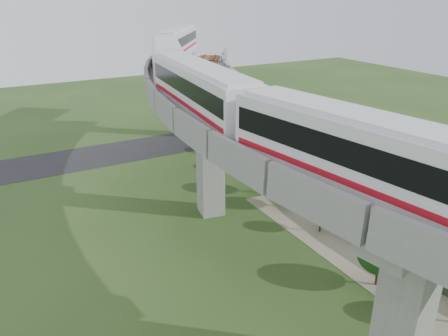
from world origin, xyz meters
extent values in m
plane|color=#2C491D|center=(0.00, 0.00, 0.00)|extent=(160.00, 160.00, 0.00)
cube|color=gray|center=(14.00, -2.00, 0.02)|extent=(18.00, 26.00, 0.04)
cube|color=#232326|center=(0.00, 30.00, 0.01)|extent=(60.00, 8.00, 0.03)
cube|color=#99968E|center=(9.12, 31.80, 4.20)|extent=(2.86, 2.93, 8.40)
cube|color=#99968E|center=(9.12, 31.80, 9.00)|extent=(7.21, 5.74, 1.20)
cube|color=#99968E|center=(0.91, 10.42, 4.20)|extent=(2.35, 2.51, 8.40)
cube|color=#99968E|center=(0.91, 10.42, 9.00)|extent=(7.31, 3.58, 1.20)
cube|color=#99968E|center=(0.91, -10.42, 4.20)|extent=(2.35, 2.51, 8.40)
cube|color=#99968E|center=(0.91, -10.42, 9.00)|extent=(7.31, 3.58, 1.20)
cube|color=gray|center=(6.19, 26.54, 10.00)|extent=(16.42, 20.91, 0.80)
cube|color=gray|center=(2.33, 28.44, 10.90)|extent=(8.66, 17.08, 1.00)
cube|color=gray|center=(10.04, 24.64, 10.90)|extent=(8.66, 17.08, 1.00)
cube|color=brown|center=(4.21, 27.51, 10.46)|extent=(10.68, 18.08, 0.12)
cube|color=black|center=(4.21, 27.51, 10.58)|extent=(9.69, 17.59, 0.12)
cube|color=brown|center=(8.16, 25.56, 10.46)|extent=(10.68, 18.08, 0.12)
cube|color=black|center=(8.16, 25.56, 10.58)|extent=(9.69, 17.59, 0.12)
cube|color=gray|center=(0.70, 9.13, 10.00)|extent=(11.77, 20.03, 0.80)
cube|color=gray|center=(-3.55, 9.78, 10.90)|extent=(3.22, 18.71, 1.00)
cube|color=gray|center=(4.95, 8.47, 10.90)|extent=(3.22, 18.71, 1.00)
cube|color=brown|center=(-1.48, 9.46, 10.46)|extent=(5.44, 19.05, 0.12)
cube|color=black|center=(-1.48, 9.46, 10.58)|extent=(4.35, 18.88, 0.12)
cube|color=brown|center=(2.87, 8.79, 10.46)|extent=(5.44, 19.05, 0.12)
cube|color=black|center=(2.87, 8.79, 10.58)|extent=(4.35, 18.88, 0.12)
cube|color=gray|center=(0.70, -9.13, 10.00)|extent=(11.77, 20.03, 0.80)
cube|color=gray|center=(-3.55, -9.78, 10.90)|extent=(3.22, 18.71, 1.00)
cube|color=brown|center=(-1.48, -9.46, 10.46)|extent=(5.44, 19.05, 0.12)
cube|color=black|center=(-1.48, -9.46, 10.58)|extent=(4.35, 18.88, 0.12)
cube|color=brown|center=(2.87, -8.79, 10.46)|extent=(5.44, 19.05, 0.12)
cube|color=black|center=(2.87, -8.79, 10.58)|extent=(4.35, 18.88, 0.12)
cube|color=silver|center=(-1.49, -9.40, 12.24)|extent=(4.94, 15.24, 3.20)
cube|color=silver|center=(-1.49, -9.40, 13.94)|extent=(4.29, 14.41, 0.22)
cube|color=black|center=(-1.49, -9.40, 12.69)|extent=(4.90, 14.65, 1.15)
cube|color=#A9101D|center=(-1.49, -9.40, 11.49)|extent=(4.90, 14.65, 0.30)
cube|color=black|center=(-1.49, -9.40, 10.78)|extent=(3.81, 12.89, 0.28)
cube|color=silver|center=(-1.89, 6.15, 12.24)|extent=(4.17, 15.19, 3.20)
cube|color=silver|center=(-1.89, 6.15, 13.94)|extent=(3.56, 14.39, 0.22)
cube|color=black|center=(-1.89, 6.15, 12.69)|extent=(4.17, 14.60, 1.15)
cube|color=#A9101D|center=(-1.89, 6.15, 11.49)|extent=(4.17, 14.60, 0.30)
cube|color=black|center=(-1.89, 6.15, 10.78)|extent=(3.15, 12.88, 0.28)
cube|color=silver|center=(1.57, 21.32, 12.24)|extent=(7.68, 15.02, 3.20)
cube|color=silver|center=(1.57, 21.32, 13.94)|extent=(6.91, 14.13, 0.22)
cube|color=black|center=(1.57, 21.32, 12.69)|extent=(7.53, 14.47, 1.15)
cube|color=#A9101D|center=(1.57, 21.32, 11.49)|extent=(7.53, 14.47, 0.30)
cube|color=black|center=(1.57, 21.32, 10.78)|extent=(6.16, 12.63, 0.28)
cube|color=silver|center=(8.69, 35.16, 12.24)|extent=(10.71, 13.90, 3.20)
cube|color=silver|center=(8.69, 35.16, 13.94)|extent=(9.84, 12.98, 0.22)
cube|color=black|center=(8.69, 35.16, 12.69)|extent=(10.42, 13.44, 1.15)
cube|color=#A9101D|center=(8.69, 35.16, 11.49)|extent=(10.42, 13.44, 0.30)
cube|color=black|center=(8.69, 35.16, 10.78)|extent=(8.77, 11.59, 0.28)
cylinder|color=#2D382D|center=(12.25, 19.29, 0.75)|extent=(0.08, 0.08, 1.50)
cube|color=#2D382D|center=(11.38, 16.98, 0.75)|extent=(1.69, 4.77, 1.40)
cylinder|color=#2D382D|center=(10.62, 14.63, 0.75)|extent=(0.08, 0.08, 1.50)
cube|color=#2D382D|center=(9.98, 12.24, 0.75)|extent=(1.23, 4.91, 1.40)
cylinder|color=#2D382D|center=(9.45, 9.83, 0.75)|extent=(0.08, 0.08, 1.50)
cube|color=#2D382D|center=(9.03, 7.39, 0.75)|extent=(0.75, 4.99, 1.40)
cylinder|color=#2D382D|center=(8.74, 4.94, 0.75)|extent=(0.08, 0.08, 1.50)
cube|color=#2D382D|center=(8.56, 2.47, 0.75)|extent=(0.27, 5.04, 1.40)
cylinder|color=#2D382D|center=(8.50, 0.00, 0.75)|extent=(0.08, 0.08, 1.50)
cube|color=#2D382D|center=(8.56, -2.47, 0.75)|extent=(0.27, 5.04, 1.40)
cylinder|color=#2D382D|center=(8.74, -4.94, 0.75)|extent=(0.08, 0.08, 1.50)
cube|color=#2D382D|center=(9.03, -7.39, 0.75)|extent=(0.75, 4.99, 1.40)
cylinder|color=#382314|center=(11.41, 22.46, 0.74)|extent=(0.18, 0.18, 1.49)
ellipsoid|color=#163C13|center=(11.41, 22.46, 2.30)|extent=(2.71, 2.71, 2.30)
cylinder|color=#382314|center=(9.88, 16.93, 0.57)|extent=(0.18, 0.18, 1.13)
ellipsoid|color=#163C13|center=(9.88, 16.93, 2.04)|extent=(3.01, 3.01, 2.56)
cylinder|color=#382314|center=(7.34, 11.51, 0.89)|extent=(0.18, 0.18, 1.78)
ellipsoid|color=#163C13|center=(7.34, 11.51, 2.64)|extent=(2.88, 2.88, 2.45)
cylinder|color=#382314|center=(7.32, 8.00, 0.67)|extent=(0.18, 0.18, 1.33)
ellipsoid|color=#163C13|center=(7.32, 8.00, 2.13)|extent=(2.65, 2.65, 2.25)
cylinder|color=#382314|center=(7.28, 2.89, 0.83)|extent=(0.18, 0.18, 1.66)
ellipsoid|color=#163C13|center=(7.28, 2.89, 2.23)|extent=(1.88, 1.88, 1.60)
cylinder|color=#382314|center=(5.96, -4.51, 0.76)|extent=(0.18, 0.18, 1.52)
ellipsoid|color=#163C13|center=(5.96, -4.51, 2.44)|extent=(3.07, 3.07, 2.61)
imported|color=#B52810|center=(18.84, 1.05, 0.66)|extent=(3.81, 3.32, 1.25)
imported|color=black|center=(15.93, 8.14, 0.65)|extent=(4.34, 2.04, 1.23)
camera|label=1|loc=(-15.04, -21.15, 18.74)|focal=35.00mm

